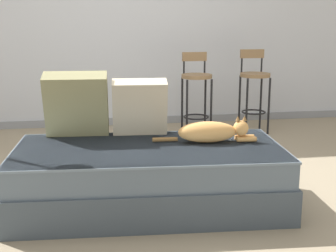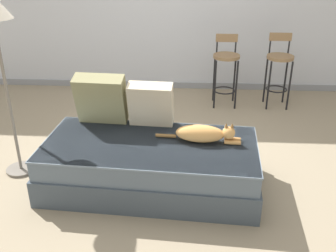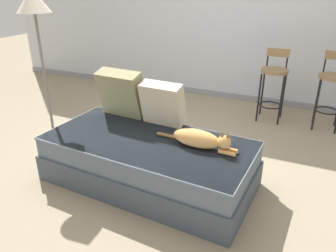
{
  "view_description": "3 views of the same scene",
  "coord_description": "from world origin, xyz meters",
  "px_view_note": "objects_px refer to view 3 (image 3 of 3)",
  "views": [
    {
      "loc": [
        -0.38,
        -3.48,
        1.31
      ],
      "look_at": [
        0.15,
        -0.3,
        0.55
      ],
      "focal_mm": 50.0,
      "sensor_mm": 36.0,
      "label": 1
    },
    {
      "loc": [
        0.33,
        -3.36,
        2.02
      ],
      "look_at": [
        0.15,
        -0.3,
        0.55
      ],
      "focal_mm": 42.0,
      "sensor_mm": 36.0,
      "label": 2
    },
    {
      "loc": [
        1.21,
        -2.67,
        1.73
      ],
      "look_at": [
        0.15,
        -0.3,
        0.55
      ],
      "focal_mm": 35.0,
      "sensor_mm": 36.0,
      "label": 3
    }
  ],
  "objects_px": {
    "throw_pillow_middle": "(162,104)",
    "bar_stool_by_doorway": "(332,85)",
    "couch": "(148,161)",
    "floor_lamp": "(35,17)",
    "throw_pillow_corner": "(122,93)",
    "bar_stool_near_window": "(274,80)",
    "cat": "(200,139)"
  },
  "relations": [
    {
      "from": "throw_pillow_middle",
      "to": "bar_stool_near_window",
      "type": "xyz_separation_m",
      "value": [
        0.81,
        1.64,
        -0.1
      ]
    },
    {
      "from": "couch",
      "to": "throw_pillow_corner",
      "type": "xyz_separation_m",
      "value": [
        -0.49,
        0.39,
        0.46
      ]
    },
    {
      "from": "couch",
      "to": "bar_stool_near_window",
      "type": "height_order",
      "value": "bar_stool_near_window"
    },
    {
      "from": "throw_pillow_corner",
      "to": "bar_stool_near_window",
      "type": "xyz_separation_m",
      "value": [
        1.28,
        1.61,
        -0.13
      ]
    },
    {
      "from": "bar_stool_by_doorway",
      "to": "floor_lamp",
      "type": "distance_m",
      "value": 3.39
    },
    {
      "from": "bar_stool_near_window",
      "to": "throw_pillow_corner",
      "type": "bearing_deg",
      "value": -128.42
    },
    {
      "from": "throw_pillow_middle",
      "to": "bar_stool_by_doorway",
      "type": "xyz_separation_m",
      "value": [
        1.49,
        1.64,
        -0.09
      ]
    },
    {
      "from": "cat",
      "to": "bar_stool_near_window",
      "type": "distance_m",
      "value": 1.96
    },
    {
      "from": "throw_pillow_middle",
      "to": "bar_stool_near_window",
      "type": "bearing_deg",
      "value": 63.69
    },
    {
      "from": "couch",
      "to": "floor_lamp",
      "type": "xyz_separation_m",
      "value": [
        -1.27,
        0.18,
        1.17
      ]
    },
    {
      "from": "bar_stool_near_window",
      "to": "bar_stool_by_doorway",
      "type": "relative_size",
      "value": 0.98
    },
    {
      "from": "cat",
      "to": "throw_pillow_corner",
      "type": "bearing_deg",
      "value": 160.86
    },
    {
      "from": "cat",
      "to": "bar_stool_by_doorway",
      "type": "height_order",
      "value": "bar_stool_by_doorway"
    },
    {
      "from": "floor_lamp",
      "to": "bar_stool_near_window",
      "type": "bearing_deg",
      "value": 41.33
    },
    {
      "from": "couch",
      "to": "floor_lamp",
      "type": "distance_m",
      "value": 1.74
    },
    {
      "from": "couch",
      "to": "cat",
      "type": "bearing_deg",
      "value": 7.44
    },
    {
      "from": "bar_stool_near_window",
      "to": "floor_lamp",
      "type": "xyz_separation_m",
      "value": [
        -2.06,
        -1.81,
        0.85
      ]
    },
    {
      "from": "couch",
      "to": "cat",
      "type": "relative_size",
      "value": 2.59
    },
    {
      "from": "throw_pillow_middle",
      "to": "floor_lamp",
      "type": "bearing_deg",
      "value": -172.13
    },
    {
      "from": "throw_pillow_corner",
      "to": "throw_pillow_middle",
      "type": "relative_size",
      "value": 1.14
    },
    {
      "from": "cat",
      "to": "bar_stool_near_window",
      "type": "xyz_separation_m",
      "value": [
        0.33,
        1.94,
        0.04
      ]
    },
    {
      "from": "throw_pillow_middle",
      "to": "bar_stool_by_doorway",
      "type": "height_order",
      "value": "bar_stool_by_doorway"
    },
    {
      "from": "cat",
      "to": "couch",
      "type": "bearing_deg",
      "value": -172.56
    },
    {
      "from": "throw_pillow_middle",
      "to": "cat",
      "type": "xyz_separation_m",
      "value": [
        0.48,
        -0.3,
        -0.14
      ]
    },
    {
      "from": "couch",
      "to": "throw_pillow_corner",
      "type": "relative_size",
      "value": 3.95
    },
    {
      "from": "throw_pillow_corner",
      "to": "floor_lamp",
      "type": "relative_size",
      "value": 0.29
    },
    {
      "from": "couch",
      "to": "bar_stool_by_doorway",
      "type": "height_order",
      "value": "bar_stool_by_doorway"
    },
    {
      "from": "throw_pillow_middle",
      "to": "floor_lamp",
      "type": "height_order",
      "value": "floor_lamp"
    },
    {
      "from": "couch",
      "to": "throw_pillow_corner",
      "type": "distance_m",
      "value": 0.77
    },
    {
      "from": "throw_pillow_corner",
      "to": "bar_stool_near_window",
      "type": "relative_size",
      "value": 0.53
    },
    {
      "from": "throw_pillow_corner",
      "to": "cat",
      "type": "distance_m",
      "value": 1.02
    },
    {
      "from": "throw_pillow_corner",
      "to": "couch",
      "type": "bearing_deg",
      "value": -38.53
    }
  ]
}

